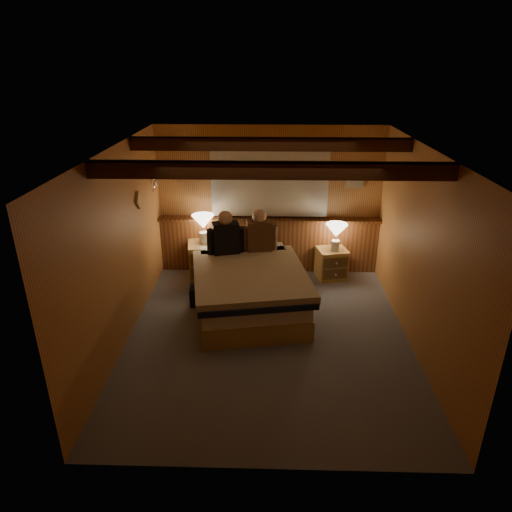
{
  "coord_description": "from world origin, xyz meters",
  "views": [
    {
      "loc": [
        -0.01,
        -5.03,
        3.31
      ],
      "look_at": [
        -0.17,
        0.4,
        0.96
      ],
      "focal_mm": 32.0,
      "sensor_mm": 36.0,
      "label": 1
    }
  ],
  "objects_px": {
    "bed": "(249,289)",
    "lamp_left": "(203,223)",
    "lamp_right": "(336,232)",
    "nightstand_left": "(206,260)",
    "person_right": "(259,233)",
    "duffel_bag": "(206,295)",
    "nightstand_right": "(331,263)",
    "person_left": "(226,236)"
  },
  "relations": [
    {
      "from": "nightstand_right",
      "to": "person_right",
      "type": "relative_size",
      "value": 0.8
    },
    {
      "from": "lamp_right",
      "to": "duffel_bag",
      "type": "bearing_deg",
      "value": -155.87
    },
    {
      "from": "person_right",
      "to": "bed",
      "type": "bearing_deg",
      "value": -109.15
    },
    {
      "from": "bed",
      "to": "person_left",
      "type": "distance_m",
      "value": 0.89
    },
    {
      "from": "nightstand_left",
      "to": "person_right",
      "type": "xyz_separation_m",
      "value": [
        0.88,
        -0.39,
        0.62
      ]
    },
    {
      "from": "bed",
      "to": "person_left",
      "type": "relative_size",
      "value": 3.18
    },
    {
      "from": "person_left",
      "to": "duffel_bag",
      "type": "xyz_separation_m",
      "value": [
        -0.28,
        -0.37,
        -0.78
      ]
    },
    {
      "from": "bed",
      "to": "duffel_bag",
      "type": "xyz_separation_m",
      "value": [
        -0.65,
        0.19,
        -0.2
      ]
    },
    {
      "from": "bed",
      "to": "lamp_right",
      "type": "height_order",
      "value": "lamp_right"
    },
    {
      "from": "bed",
      "to": "nightstand_right",
      "type": "distance_m",
      "value": 1.71
    },
    {
      "from": "nightstand_left",
      "to": "person_left",
      "type": "xyz_separation_m",
      "value": [
        0.39,
        -0.52,
        0.63
      ]
    },
    {
      "from": "lamp_right",
      "to": "person_right",
      "type": "height_order",
      "value": "person_right"
    },
    {
      "from": "lamp_right",
      "to": "duffel_bag",
      "type": "height_order",
      "value": "lamp_right"
    },
    {
      "from": "bed",
      "to": "person_right",
      "type": "height_order",
      "value": "person_right"
    },
    {
      "from": "lamp_left",
      "to": "person_left",
      "type": "bearing_deg",
      "value": -54.24
    },
    {
      "from": "duffel_bag",
      "to": "lamp_right",
      "type": "bearing_deg",
      "value": 18.63
    },
    {
      "from": "lamp_left",
      "to": "duffel_bag",
      "type": "relative_size",
      "value": 0.98
    },
    {
      "from": "lamp_left",
      "to": "person_right",
      "type": "distance_m",
      "value": 1.0
    },
    {
      "from": "lamp_left",
      "to": "person_right",
      "type": "relative_size",
      "value": 0.7
    },
    {
      "from": "lamp_left",
      "to": "person_left",
      "type": "distance_m",
      "value": 0.7
    },
    {
      "from": "lamp_left",
      "to": "bed",
      "type": "bearing_deg",
      "value": -55.4
    },
    {
      "from": "person_right",
      "to": "lamp_left",
      "type": "bearing_deg",
      "value": 145.24
    },
    {
      "from": "bed",
      "to": "lamp_left",
      "type": "xyz_separation_m",
      "value": [
        -0.78,
        1.13,
        0.57
      ]
    },
    {
      "from": "nightstand_right",
      "to": "lamp_left",
      "type": "distance_m",
      "value": 2.18
    },
    {
      "from": "nightstand_left",
      "to": "duffel_bag",
      "type": "bearing_deg",
      "value": -92.29
    },
    {
      "from": "person_left",
      "to": "duffel_bag",
      "type": "distance_m",
      "value": 0.91
    },
    {
      "from": "nightstand_right",
      "to": "nightstand_left",
      "type": "bearing_deg",
      "value": 169.05
    },
    {
      "from": "bed",
      "to": "lamp_right",
      "type": "relative_size",
      "value": 4.81
    },
    {
      "from": "nightstand_left",
      "to": "nightstand_right",
      "type": "distance_m",
      "value": 2.06
    },
    {
      "from": "nightstand_right",
      "to": "person_left",
      "type": "distance_m",
      "value": 1.88
    },
    {
      "from": "person_right",
      "to": "lamp_right",
      "type": "bearing_deg",
      "value": 8.93
    },
    {
      "from": "bed",
      "to": "nightstand_left",
      "type": "bearing_deg",
      "value": 115.15
    },
    {
      "from": "bed",
      "to": "nightstand_right",
      "type": "xyz_separation_m",
      "value": [
        1.3,
        1.12,
        -0.09
      ]
    },
    {
      "from": "lamp_left",
      "to": "lamp_right",
      "type": "relative_size",
      "value": 1.04
    },
    {
      "from": "lamp_right",
      "to": "lamp_left",
      "type": "bearing_deg",
      "value": 178.57
    },
    {
      "from": "bed",
      "to": "lamp_left",
      "type": "distance_m",
      "value": 1.48
    },
    {
      "from": "lamp_left",
      "to": "duffel_bag",
      "type": "bearing_deg",
      "value": -82.21
    },
    {
      "from": "lamp_right",
      "to": "person_left",
      "type": "xyz_separation_m",
      "value": [
        -1.7,
        -0.51,
        0.11
      ]
    },
    {
      "from": "nightstand_right",
      "to": "lamp_left",
      "type": "bearing_deg",
      "value": 167.74
    },
    {
      "from": "person_left",
      "to": "bed",
      "type": "bearing_deg",
      "value": -70.77
    },
    {
      "from": "bed",
      "to": "person_right",
      "type": "relative_size",
      "value": 3.25
    },
    {
      "from": "person_right",
      "to": "duffel_bag",
      "type": "xyz_separation_m",
      "value": [
        -0.77,
        -0.5,
        -0.78
      ]
    }
  ]
}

